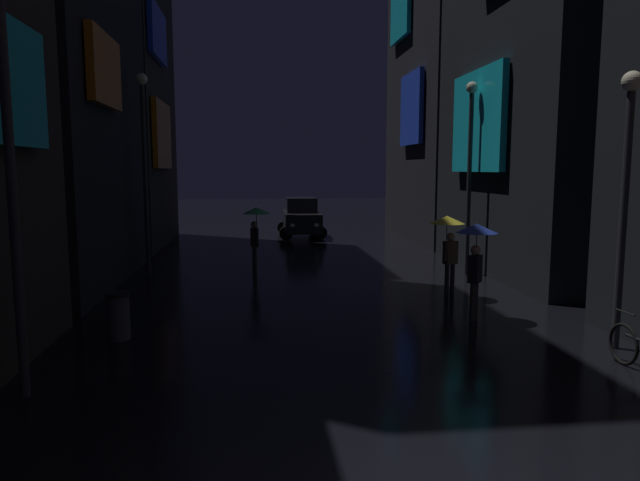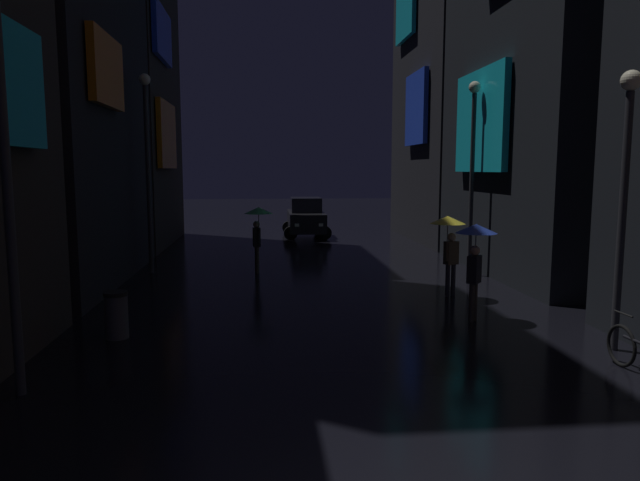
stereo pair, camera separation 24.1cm
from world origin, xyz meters
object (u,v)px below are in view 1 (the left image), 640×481
at_px(pedestrian_midstreet_centre_yellow, 448,233).
at_px(streetlamp_left_near, 8,130).
at_px(streetlamp_left_far, 144,152).
at_px(car_distant, 301,218).
at_px(pedestrian_foreground_right_blue, 476,245).
at_px(trash_bin, 118,316).
at_px(streetlamp_right_near, 626,176).
at_px(streetlamp_right_far, 470,157).
at_px(pedestrian_near_crossing_green, 256,221).

relative_size(pedestrian_midstreet_centre_yellow, streetlamp_left_near, 0.34).
bearing_deg(streetlamp_left_far, pedestrian_midstreet_centre_yellow, -27.25).
bearing_deg(streetlamp_left_near, streetlamp_left_far, 90.00).
xyz_separation_m(pedestrian_midstreet_centre_yellow, car_distant, (-2.68, 13.74, -0.74)).
distance_m(pedestrian_foreground_right_blue, trash_bin, 7.61).
height_order(pedestrian_foreground_right_blue, car_distant, pedestrian_foreground_right_blue).
distance_m(streetlamp_right_near, streetlamp_right_far, 7.53).
bearing_deg(streetlamp_left_near, pedestrian_near_crossing_green, 70.36).
bearing_deg(pedestrian_midstreet_centre_yellow, car_distant, 101.03).
bearing_deg(streetlamp_right_near, pedestrian_foreground_right_blue, 128.03).
bearing_deg(pedestrian_foreground_right_blue, streetlamp_right_far, 70.80).
xyz_separation_m(streetlamp_right_near, streetlamp_left_near, (-10.00, -1.12, 0.67)).
height_order(streetlamp_right_near, streetlamp_right_far, streetlamp_right_far).
relative_size(car_distant, streetlamp_left_near, 0.66).
xyz_separation_m(streetlamp_left_far, streetlamp_left_near, (-0.00, -9.97, 0.01)).
height_order(pedestrian_midstreet_centre_yellow, streetlamp_left_near, streetlamp_left_near).
xyz_separation_m(pedestrian_near_crossing_green, trash_bin, (-2.71, -6.79, -1.20)).
bearing_deg(pedestrian_near_crossing_green, streetlamp_left_near, -109.64).
distance_m(pedestrian_foreground_right_blue, streetlamp_left_near, 9.14).
bearing_deg(pedestrian_midstreet_centre_yellow, streetlamp_left_near, -145.74).
distance_m(streetlamp_left_far, streetlamp_left_near, 9.97).
bearing_deg(streetlamp_left_far, car_distant, 59.11).
bearing_deg(pedestrian_midstreet_centre_yellow, pedestrian_foreground_right_blue, -93.65).
relative_size(pedestrian_foreground_right_blue, streetlamp_right_near, 0.42).
distance_m(pedestrian_foreground_right_blue, pedestrian_midstreet_centre_yellow, 2.24).
xyz_separation_m(pedestrian_midstreet_centre_yellow, trash_bin, (-7.63, -2.90, -1.20)).
bearing_deg(trash_bin, pedestrian_midstreet_centre_yellow, 20.78).
bearing_deg(car_distant, pedestrian_midstreet_centre_yellow, -78.97).
bearing_deg(pedestrian_near_crossing_green, pedestrian_foreground_right_blue, -52.08).
xyz_separation_m(pedestrian_near_crossing_green, streetlamp_right_far, (6.59, -0.93, 2.01)).
relative_size(pedestrian_foreground_right_blue, pedestrian_midstreet_centre_yellow, 1.00).
bearing_deg(streetlamp_left_far, pedestrian_foreground_right_blue, -38.57).
relative_size(car_distant, streetlamp_left_far, 0.67).
relative_size(pedestrian_midstreet_centre_yellow, car_distant, 0.51).
height_order(pedestrian_near_crossing_green, streetlamp_left_near, streetlamp_left_near).
bearing_deg(pedestrian_near_crossing_green, streetlamp_right_near, -52.05).
bearing_deg(pedestrian_near_crossing_green, pedestrian_midstreet_centre_yellow, -38.34).
bearing_deg(streetlamp_left_far, streetlamp_right_near, -41.50).
distance_m(pedestrian_near_crossing_green, streetlamp_right_far, 6.95).
bearing_deg(streetlamp_left_near, trash_bin, 75.86).
relative_size(streetlamp_left_near, trash_bin, 6.73).
xyz_separation_m(pedestrian_foreground_right_blue, car_distant, (-2.54, 15.98, -0.74)).
bearing_deg(streetlamp_left_near, pedestrian_midstreet_centre_yellow, 34.26).
distance_m(streetlamp_right_near, trash_bin, 9.83).
bearing_deg(trash_bin, streetlamp_right_near, -10.11).
bearing_deg(streetlamp_right_near, pedestrian_near_crossing_green, 127.95).
relative_size(streetlamp_right_near, streetlamp_left_near, 0.80).
distance_m(streetlamp_right_far, trash_bin, 11.45).
bearing_deg(car_distant, pedestrian_near_crossing_green, -102.81).
height_order(pedestrian_midstreet_centre_yellow, streetlamp_right_far, streetlamp_right_far).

